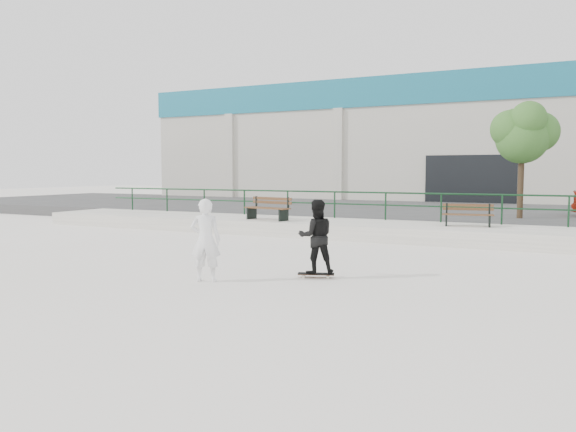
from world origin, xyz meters
The scene contains 11 objects.
ground centered at (0.00, 0.00, 0.00)m, with size 120.00×120.00×0.00m, color silver.
ledge centered at (0.00, 9.50, 0.25)m, with size 30.00×3.00×0.50m, color #B4B1A4.
parking_strip centered at (0.00, 18.00, 0.25)m, with size 60.00×14.00×0.50m, color #383838.
railing centered at (0.00, 10.80, 1.24)m, with size 28.00×0.06×1.03m.
commercial_building centered at (0.00, 31.99, 4.58)m, with size 44.20×16.33×8.00m.
bench_left centered at (-4.87, 8.95, 0.92)m, with size 1.91×0.90×0.85m.
bench_right centered at (2.06, 9.75, 0.86)m, with size 1.65×0.72×0.74m.
tree centered at (3.38, 13.90, 3.76)m, with size 2.45×2.18×4.36m.
skateboard centered at (0.13, 1.85, 0.07)m, with size 0.80×0.45×0.09m.
standing_skater centered at (0.13, 1.85, 0.89)m, with size 0.77×0.60×1.59m, color black.
seated_skater centered at (-1.75, 0.44, 0.86)m, with size 0.63×0.41×1.73m, color white.
Camera 1 is at (4.90, -9.12, 2.29)m, focal length 35.00 mm.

